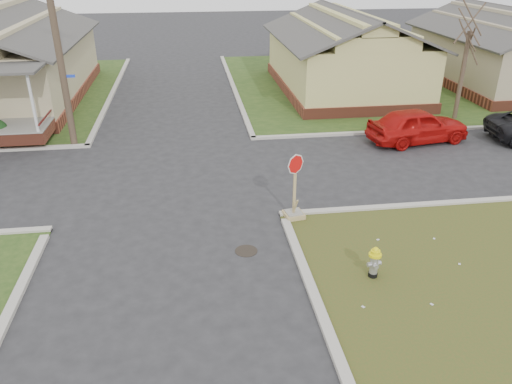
{
  "coord_description": "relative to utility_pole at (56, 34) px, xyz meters",
  "views": [
    {
      "loc": [
        0.86,
        -12.35,
        7.67
      ],
      "look_at": [
        2.68,
        1.0,
        1.1
      ],
      "focal_mm": 35.0,
      "sensor_mm": 36.0,
      "label": 1
    }
  ],
  "objects": [
    {
      "name": "stop_sign",
      "position": [
        8.11,
        -7.7,
        -4.15
      ],
      "size": [
        0.61,
        0.59,
        2.14
      ],
      "rotation": [
        0.0,
        0.0,
        0.18
      ],
      "color": "tan",
      "rests_on": "ground"
    },
    {
      "name": "side_house_tan",
      "position": [
        24.2,
        7.6,
        -2.47
      ],
      "size": [
        7.6,
        11.6,
        4.7
      ],
      "color": "brown",
      "rests_on": "ground"
    },
    {
      "name": "tree_mid_right",
      "position": [
        18.2,
        1.3,
        -2.51
      ],
      "size": [
        0.22,
        0.22,
        4.2
      ],
      "primitive_type": "cylinder",
      "color": "#3C2E23",
      "rests_on": "verge_far_right"
    },
    {
      "name": "red_sedan",
      "position": [
        14.88,
        -1.59,
        -3.91
      ],
      "size": [
        4.66,
        2.47,
        1.51
      ],
      "primitive_type": "imported",
      "rotation": [
        0.0,
        0.0,
        1.73
      ],
      "color": "#B60F0D",
      "rests_on": "ground"
    },
    {
      "name": "manhole",
      "position": [
        6.4,
        -9.4,
        -4.66
      ],
      "size": [
        0.64,
        0.64,
        0.01
      ],
      "primitive_type": "cylinder",
      "color": "black",
      "rests_on": "ground"
    },
    {
      "name": "curbs",
      "position": [
        4.2,
        -3.9,
        -4.66
      ],
      "size": [
        80.0,
        40.0,
        0.12
      ],
      "primitive_type": null,
      "color": "#B0AA9F",
      "rests_on": "ground"
    },
    {
      "name": "verge_far_right",
      "position": [
        26.2,
        9.1,
        -4.64
      ],
      "size": [
        37.0,
        19.0,
        0.05
      ],
      "primitive_type": "cube",
      "color": "#264117",
      "rests_on": "ground"
    },
    {
      "name": "utility_pole",
      "position": [
        0.0,
        0.0,
        0.0
      ],
      "size": [
        1.8,
        0.28,
        9.0
      ],
      "color": "#3C2E23",
      "rests_on": "ground"
    },
    {
      "name": "side_house_yellow",
      "position": [
        14.2,
        7.6,
        -2.47
      ],
      "size": [
        7.6,
        11.6,
        4.7
      ],
      "color": "brown",
      "rests_on": "ground"
    },
    {
      "name": "fire_hydrant",
      "position": [
        9.5,
        -11.11,
        -4.13
      ],
      "size": [
        0.33,
        0.33,
        0.88
      ],
      "rotation": [
        0.0,
        0.0,
        0.15
      ],
      "color": "black",
      "rests_on": "ground"
    },
    {
      "name": "ground",
      "position": [
        4.2,
        -8.9,
        -4.66
      ],
      "size": [
        120.0,
        120.0,
        0.0
      ],
      "primitive_type": "plane",
      "color": "#252527",
      "rests_on": "ground"
    }
  ]
}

